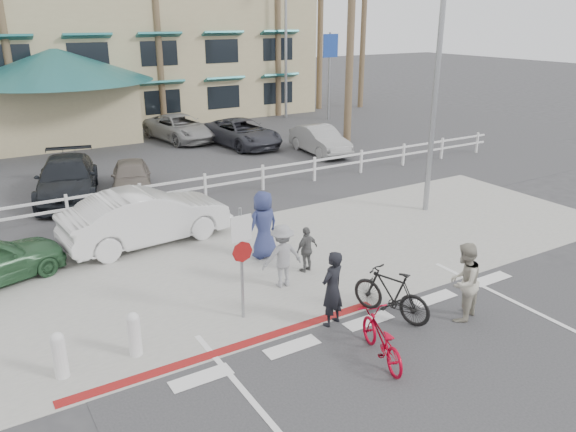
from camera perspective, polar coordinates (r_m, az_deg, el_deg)
ground at (r=12.40m, az=9.98°, el=-11.68°), size 140.00×140.00×0.00m
bike_path at (r=11.25m, az=16.90°, el=-15.91°), size 12.00×16.00×0.01m
sidewalk_plaza at (r=15.62m, az=-0.87°, el=-4.42°), size 22.00×7.00×0.01m
cross_street at (r=18.93m, az=-7.04°, el=-0.16°), size 40.00×5.00×0.01m
parking_lot at (r=27.54m, az=-15.37°, el=5.60°), size 50.00×16.00×0.01m
curb_red at (r=11.81m, az=-5.40°, el=-13.12°), size 7.00×0.25×0.02m
rail_fence at (r=20.71m, az=-8.15°, el=2.99°), size 29.40×0.16×1.00m
building at (r=39.88m, az=-18.92°, el=17.67°), size 28.00×16.00×11.30m
sign_post at (r=12.19m, az=-4.74°, el=-4.30°), size 0.50×0.10×2.90m
bollard_0 at (r=11.70m, az=-15.35°, el=-11.49°), size 0.26×0.26×0.95m
bollard_1 at (r=11.49m, az=-22.20°, el=-12.95°), size 0.26×0.26×0.95m
streetlight_0 at (r=19.19m, az=14.87°, el=13.42°), size 0.60×2.00×9.00m
streetlight_1 at (r=37.18m, az=-0.22°, el=17.20°), size 0.60×2.00×9.50m
info_sign at (r=36.75m, az=4.20°, el=14.07°), size 1.20×0.16×5.60m
palm_5 at (r=34.66m, az=-13.25°, el=19.43°), size 4.00×4.00×13.00m
palm_7 at (r=38.01m, az=-1.06°, el=20.65°), size 4.00×4.00×14.00m
palm_9 at (r=41.98m, az=7.73°, el=19.72°), size 4.00×4.00×13.00m
palm_11 at (r=29.97m, az=6.50°, el=20.78°), size 4.00×4.00×14.00m
bike_red at (r=11.32m, az=9.45°, el=-12.19°), size 1.08×1.88×0.93m
rider_red at (r=12.18m, az=4.52°, el=-7.38°), size 0.72×0.58×1.72m
bike_black at (r=12.76m, az=10.43°, el=-7.77°), size 1.12×2.00×1.16m
rider_black at (r=12.93m, az=17.41°, el=-6.41°), size 1.06×0.94×1.80m
pedestrian_a at (r=13.84m, az=-0.59°, el=-4.08°), size 1.11×0.72×1.62m
pedestrian_child at (r=14.70m, az=1.91°, el=-3.41°), size 0.78×0.45×1.25m
pedestrian_b at (r=15.46m, az=-2.51°, el=-0.89°), size 1.03×0.76×1.92m
car_white_sedan at (r=17.01m, az=-14.16°, el=-0.08°), size 5.03×2.14×1.61m
lot_car_1 at (r=22.13m, az=-21.53°, el=3.52°), size 3.27×5.45×1.48m
lot_car_2 at (r=22.27m, az=-15.63°, el=3.92°), size 2.36×3.82×1.21m
lot_car_3 at (r=27.54m, az=3.27°, el=7.71°), size 1.78×4.18×1.34m
lot_car_5 at (r=29.23m, az=-4.68°, el=8.41°), size 2.79×5.18×1.38m
lot_car_6 at (r=31.05m, az=-10.89°, el=8.79°), size 3.03×5.23×1.37m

